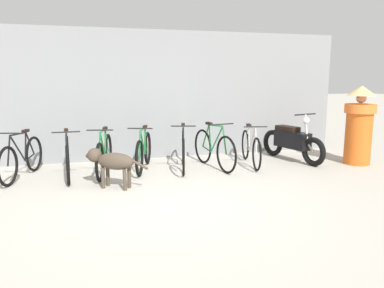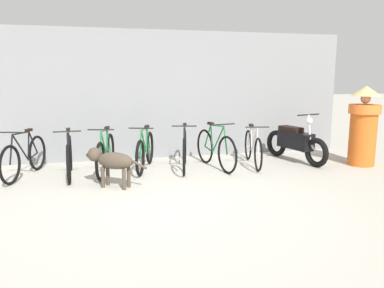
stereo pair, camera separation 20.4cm
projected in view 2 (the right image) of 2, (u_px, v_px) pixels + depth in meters
ground_plane at (162, 203)px, 5.39m from camera, size 60.00×60.00×0.00m
shop_wall_back at (136, 95)px, 8.20m from camera, size 9.74×0.20×2.80m
bicycle_0 at (25, 157)px, 6.78m from camera, size 0.59×1.64×0.88m
bicycle_1 at (69, 157)px, 6.81m from camera, size 0.46×1.70×0.89m
bicycle_2 at (106, 155)px, 7.00m from camera, size 0.50×1.65×0.89m
bicycle_3 at (145, 151)px, 7.33m from camera, size 0.61×1.62×0.88m
bicycle_4 at (185, 150)px, 7.35m from camera, size 0.54×1.67×0.91m
bicycle_5 at (215, 149)px, 7.42m from camera, size 0.46×1.66×0.93m
bicycle_6 at (253, 148)px, 7.69m from camera, size 0.50×1.68×0.85m
motorcycle at (295, 142)px, 8.02m from camera, size 0.63×1.79×1.05m
stray_dog at (111, 161)px, 6.12m from camera, size 0.97×0.71×0.64m
person_in_robes at (364, 125)px, 7.60m from camera, size 0.69×0.69×1.62m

